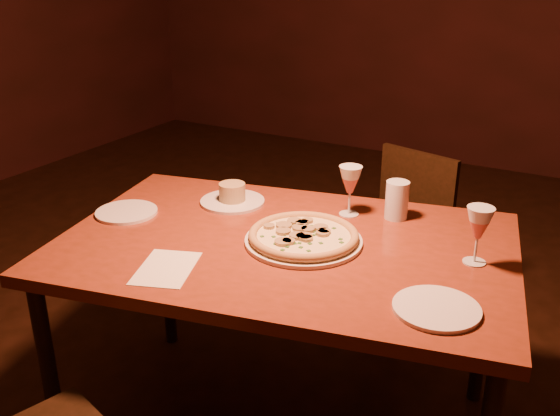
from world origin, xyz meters
The scene contains 10 objects.
dining_table centered at (0.15, 0.10, 0.69)m, with size 1.56×1.17×0.75m.
chair_far centered at (0.23, 1.01, 0.44)m, with size 0.47×0.47×0.79m.
pizza_plate centered at (0.21, 0.12, 0.78)m, with size 0.37×0.37×0.04m.
ramekin_saucer centered at (-0.17, 0.30, 0.78)m, with size 0.23×0.23×0.07m.
wine_glass_far centered at (0.24, 0.40, 0.84)m, with size 0.08×0.08×0.18m, color #B7524C, non-canonical shape.
wine_glass_right centered at (0.70, 0.25, 0.84)m, with size 0.08×0.08×0.17m, color #B7524C, non-canonical shape.
water_tumbler centered at (0.39, 0.45, 0.82)m, with size 0.08×0.08×0.13m, color silver.
side_plate_left centered at (-0.44, 0.03, 0.76)m, with size 0.21×0.21×0.01m, color silver.
side_plate_near centered at (0.68, -0.07, 0.76)m, with size 0.22×0.22×0.01m, color silver.
menu_card centered at (-0.06, -0.22, 0.76)m, with size 0.15×0.22×0.00m, color silver.
Camera 1 is at (1.00, -1.45, 1.60)m, focal length 40.00 mm.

